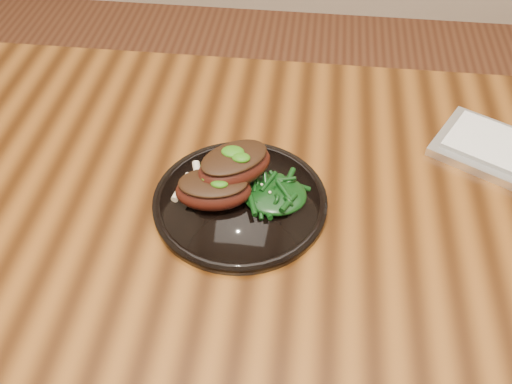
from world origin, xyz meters
TOP-DOWN VIEW (x-y plane):
  - desk at (0.00, 0.00)m, footprint 1.60×0.80m
  - plate at (-0.08, -0.00)m, footprint 0.26×0.26m
  - lamb_chop_front at (-0.12, -0.01)m, footprint 0.12×0.09m
  - lamb_chop_back at (-0.10, 0.02)m, footprint 0.14×0.13m
  - herb_smear at (-0.12, 0.05)m, footprint 0.08×0.05m
  - greens_heap at (-0.03, 0.00)m, footprint 0.10×0.09m

SIDE VIEW (x-z plane):
  - desk at x=0.00m, z-range 0.29..1.04m
  - plate at x=-0.08m, z-range 0.75..0.77m
  - herb_smear at x=-0.12m, z-range 0.77..0.77m
  - greens_heap at x=-0.03m, z-range 0.76..0.80m
  - lamb_chop_front at x=-0.12m, z-range 0.76..0.82m
  - lamb_chop_back at x=-0.10m, z-range 0.78..0.84m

